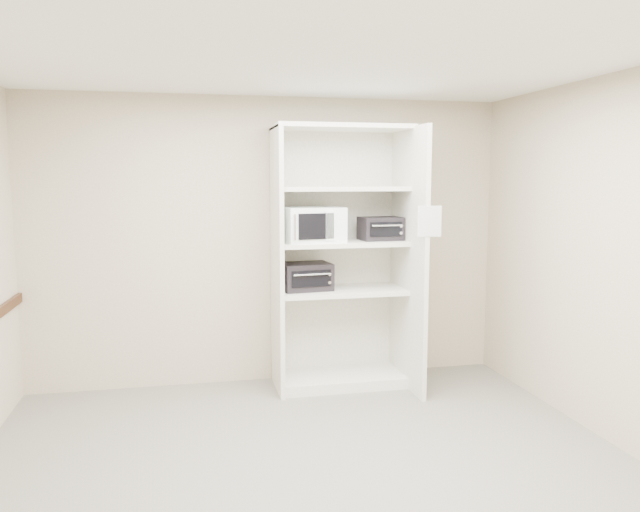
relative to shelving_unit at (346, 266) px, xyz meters
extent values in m
cube|color=slate|center=(-0.67, -1.70, -1.13)|extent=(4.50, 4.00, 0.01)
cube|color=white|center=(-0.67, -1.70, 1.57)|extent=(4.50, 4.00, 0.01)
cube|color=#C3B396|center=(-0.67, 0.30, 0.22)|extent=(4.50, 0.02, 2.70)
cube|color=#C3B396|center=(-0.67, -3.70, 0.22)|extent=(4.50, 0.02, 2.70)
cube|color=#C3B396|center=(1.58, -1.70, 0.22)|extent=(0.02, 4.00, 2.70)
cube|color=white|center=(-0.65, -0.02, 0.07)|extent=(0.04, 0.60, 2.40)
cube|color=white|center=(0.55, -0.17, 0.07)|extent=(0.04, 0.90, 2.40)
cube|color=white|center=(-0.05, 0.28, 0.07)|extent=(1.24, 0.02, 2.40)
cube|color=white|center=(-0.05, 0.00, -1.08)|extent=(1.16, 0.56, 0.10)
cube|color=white|center=(-0.05, 0.00, -0.23)|extent=(1.16, 0.56, 0.04)
cube|color=white|center=(-0.05, 0.00, 0.22)|extent=(1.16, 0.56, 0.04)
cube|color=white|center=(-0.05, 0.00, 0.72)|extent=(1.16, 0.56, 0.04)
cube|color=white|center=(-0.05, 0.00, 1.27)|extent=(1.24, 0.60, 0.04)
cube|color=white|center=(-0.33, -0.05, 0.40)|extent=(0.57, 0.47, 0.32)
cube|color=black|center=(0.33, -0.02, 0.35)|extent=(0.39, 0.30, 0.22)
cube|color=black|center=(-0.38, 0.02, -0.09)|extent=(0.48, 0.39, 0.25)
cube|color=white|center=(0.57, -0.63, 0.45)|extent=(0.20, 0.02, 0.26)
camera|label=1|loc=(-1.45, -5.56, 0.81)|focal=35.00mm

